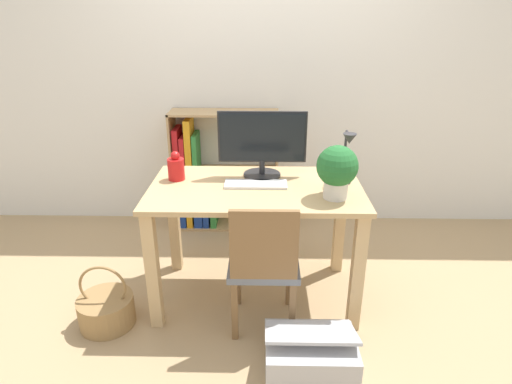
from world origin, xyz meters
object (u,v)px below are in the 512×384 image
object	(u,v)px
vase	(176,168)
storage_box	(310,354)
desk_lamp	(347,154)
bookshelf	(205,179)
monitor	(262,141)
keyboard	(256,184)
basket	(106,309)
potted_plant	(337,169)
chair	(264,262)

from	to	relation	value
vase	storage_box	xyz separation A→B (m)	(0.80, -0.77, -0.75)
desk_lamp	bookshelf	distance (m)	1.50
monitor	keyboard	distance (m)	0.28
keyboard	basket	xyz separation A→B (m)	(-0.89, -0.33, -0.68)
storage_box	vase	bearing A→B (deg)	136.14
vase	bookshelf	world-z (taller)	bookshelf
keyboard	potted_plant	world-z (taller)	potted_plant
chair	basket	world-z (taller)	chair
keyboard	desk_lamp	bearing A→B (deg)	0.38
vase	storage_box	distance (m)	1.34
vase	basket	size ratio (longest dim) A/B	0.45
desk_lamp	storage_box	world-z (taller)	desk_lamp
basket	storage_box	size ratio (longest dim) A/B	0.85
vase	desk_lamp	world-z (taller)	desk_lamp
potted_plant	bookshelf	xyz separation A→B (m)	(-0.90, 1.18, -0.52)
chair	potted_plant	bearing A→B (deg)	30.32
monitor	keyboard	bearing A→B (deg)	-101.59
vase	bookshelf	xyz separation A→B (m)	(0.05, 0.90, -0.42)
vase	chair	xyz separation A→B (m)	(0.55, -0.44, -0.40)
chair	bookshelf	size ratio (longest dim) A/B	0.82
desk_lamp	storage_box	size ratio (longest dim) A/B	0.71
vase	desk_lamp	xyz separation A→B (m)	(1.03, -0.09, 0.13)
keyboard	basket	bearing A→B (deg)	-159.75
potted_plant	basket	world-z (taller)	potted_plant
vase	bookshelf	size ratio (longest dim) A/B	0.18
basket	monitor	bearing A→B (deg)	28.20
potted_plant	bookshelf	size ratio (longest dim) A/B	0.30
storage_box	monitor	bearing A→B (deg)	107.30
keyboard	chair	world-z (taller)	chair
keyboard	chair	bearing A→B (deg)	-81.82
storage_box	chair	bearing A→B (deg)	126.82
bookshelf	storage_box	bearing A→B (deg)	-65.83
desk_lamp	potted_plant	bearing A→B (deg)	-114.53
keyboard	basket	world-z (taller)	keyboard
vase	storage_box	size ratio (longest dim) A/B	0.39
desk_lamp	potted_plant	distance (m)	0.20
chair	basket	distance (m)	1.01
chair	basket	xyz separation A→B (m)	(-0.94, 0.01, -0.35)
monitor	basket	size ratio (longest dim) A/B	1.37
bookshelf	potted_plant	bearing A→B (deg)	-52.47
chair	storage_box	bearing A→B (deg)	-45.22
potted_plant	chair	bearing A→B (deg)	-157.63
monitor	bookshelf	size ratio (longest dim) A/B	0.54
potted_plant	bookshelf	bearing A→B (deg)	127.53
potted_plant	storage_box	world-z (taller)	potted_plant
vase	bookshelf	bearing A→B (deg)	87.05
vase	desk_lamp	size ratio (longest dim) A/B	0.55
monitor	potted_plant	xyz separation A→B (m)	(0.41, -0.34, -0.06)
keyboard	desk_lamp	size ratio (longest dim) A/B	1.12
bookshelf	storage_box	distance (m)	1.86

